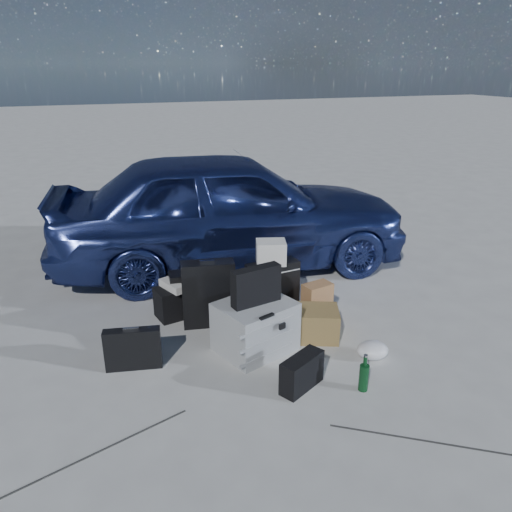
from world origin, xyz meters
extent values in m
plane|color=beige|center=(0.00, 0.00, 0.00)|extent=(60.00, 60.00, 0.00)
imported|color=#32428D|center=(0.54, 2.34, 0.71)|extent=(4.38, 2.23, 1.43)
cube|color=#ABAEB1|center=(0.11, 0.38, 0.22)|extent=(0.74, 0.67, 0.45)
cube|color=black|center=(0.12, 0.38, 0.61)|extent=(0.45, 0.19, 0.33)
cube|color=black|center=(-0.92, 0.46, 0.18)|extent=(0.47, 0.19, 0.35)
cube|color=black|center=(-0.14, 0.96, 0.32)|extent=(0.52, 0.27, 0.64)
cube|color=black|center=(0.46, 0.82, 0.30)|extent=(0.52, 0.23, 0.60)
cube|color=silver|center=(0.44, 0.82, 0.71)|extent=(0.32, 0.29, 0.22)
cube|color=black|center=(-0.28, 1.26, 0.15)|extent=(0.65, 0.37, 0.30)
cube|color=silver|center=(-0.28, 1.27, 0.34)|extent=(0.50, 0.44, 0.07)
cube|color=black|center=(-0.30, 1.26, 0.41)|extent=(0.30, 0.23, 0.06)
cube|color=#AA714A|center=(0.88, 0.69, 0.18)|extent=(0.30, 0.22, 0.37)
cube|color=olive|center=(0.71, 0.37, 0.14)|extent=(0.48, 0.45, 0.28)
ellipsoid|color=silver|center=(1.00, -0.11, 0.07)|extent=(0.30, 0.27, 0.15)
cube|color=black|center=(0.25, -0.27, 0.14)|extent=(0.41, 0.31, 0.27)
cylinder|color=#0B3416|center=(0.68, -0.47, 0.15)|extent=(0.10, 0.10, 0.30)
camera|label=1|loc=(-1.24, -3.18, 2.35)|focal=35.00mm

